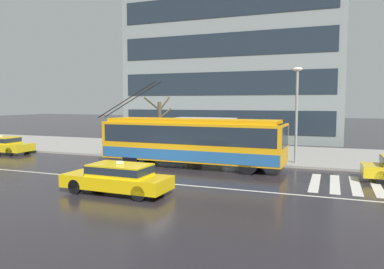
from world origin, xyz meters
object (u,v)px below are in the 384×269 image
at_px(taxi_far_behind, 2,144).
at_px(street_tree_bare, 160,124).
at_px(pedestrian_at_shelter, 185,131).
at_px(taxi_oncoming_near, 118,177).
at_px(pedestrian_waiting_by_pole, 222,142).
at_px(trolleybus, 192,140).
at_px(bus_shelter, 206,128).
at_px(pedestrian_walking_past, 199,134).
at_px(pedestrian_approaching_curb, 145,140).
at_px(street_lamp, 297,106).

xyz_separation_m(taxi_far_behind, street_tree_bare, (11.47, 3.64, 1.58)).
bearing_deg(taxi_far_behind, pedestrian_at_shelter, 14.61).
bearing_deg(taxi_oncoming_near, pedestrian_waiting_by_pole, 83.56).
bearing_deg(street_tree_bare, trolleybus, -44.05).
relative_size(bus_shelter, pedestrian_walking_past, 2.14).
height_order(pedestrian_approaching_curb, pedestrian_waiting_by_pole, pedestrian_waiting_by_pole).
bearing_deg(pedestrian_waiting_by_pole, pedestrian_at_shelter, -171.44).
bearing_deg(street_lamp, pedestrian_walking_past, 175.84).
height_order(pedestrian_at_shelter, pedestrian_waiting_by_pole, pedestrian_at_shelter).
distance_m(taxi_far_behind, pedestrian_waiting_by_pole, 16.62).
distance_m(taxi_far_behind, bus_shelter, 15.55).
xyz_separation_m(taxi_oncoming_near, pedestrian_at_shelter, (-1.31, 11.01, 1.10)).
bearing_deg(trolleybus, pedestrian_walking_past, 101.83).
bearing_deg(pedestrian_approaching_curb, pedestrian_at_shelter, 6.94).
height_order(taxi_far_behind, pedestrian_approaching_curb, pedestrian_approaching_curb).
bearing_deg(street_lamp, street_tree_bare, 173.84).
xyz_separation_m(taxi_oncoming_near, pedestrian_waiting_by_pole, (1.29, 11.41, 0.42)).
relative_size(taxi_oncoming_near, bus_shelter, 1.14).
bearing_deg(taxi_far_behind, pedestrian_walking_past, 11.68).
bearing_deg(street_tree_bare, pedestrian_waiting_by_pole, 3.50).
distance_m(taxi_oncoming_near, bus_shelter, 10.98).
bearing_deg(pedestrian_at_shelter, trolleybus, -63.11).
height_order(pedestrian_walking_past, pedestrian_waiting_by_pole, pedestrian_walking_past).
distance_m(pedestrian_walking_past, street_tree_bare, 3.41).
relative_size(trolleybus, taxi_oncoming_near, 2.55).
height_order(taxi_oncoming_near, taxi_far_behind, same).
distance_m(pedestrian_approaching_curb, street_lamp, 11.07).
bearing_deg(taxi_oncoming_near, street_tree_bare, 106.95).
xyz_separation_m(trolleybus, street_lamp, (5.81, 2.80, 2.07)).
relative_size(bus_shelter, pedestrian_approaching_curb, 2.54).
distance_m(trolleybus, taxi_far_behind, 15.48).
xyz_separation_m(pedestrian_at_shelter, pedestrian_walking_past, (1.22, -0.48, -0.13)).
relative_size(trolleybus, taxi_far_behind, 2.60).
distance_m(bus_shelter, pedestrian_walking_past, 0.65).
bearing_deg(bus_shelter, street_tree_bare, 176.40).
height_order(pedestrian_at_shelter, street_tree_bare, street_tree_bare).
relative_size(taxi_oncoming_near, street_lamp, 0.81).
relative_size(bus_shelter, pedestrian_at_shelter, 2.07).
bearing_deg(pedestrian_waiting_by_pole, taxi_oncoming_near, -96.44).
distance_m(taxi_oncoming_near, street_lamp, 12.29).
xyz_separation_m(trolleybus, pedestrian_waiting_by_pole, (0.69, 4.14, -0.46)).
bearing_deg(trolleybus, taxi_oncoming_near, -94.67).
distance_m(bus_shelter, pedestrian_approaching_curb, 4.73).
bearing_deg(pedestrian_walking_past, pedestrian_at_shelter, 158.44).
height_order(bus_shelter, pedestrian_waiting_by_pole, bus_shelter).
bearing_deg(street_lamp, bus_shelter, 172.33).
relative_size(trolleybus, street_tree_bare, 2.93).
relative_size(trolleybus, pedestrian_approaching_curb, 7.35).
distance_m(bus_shelter, street_lamp, 6.39).
relative_size(pedestrian_waiting_by_pole, street_lamp, 0.28).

